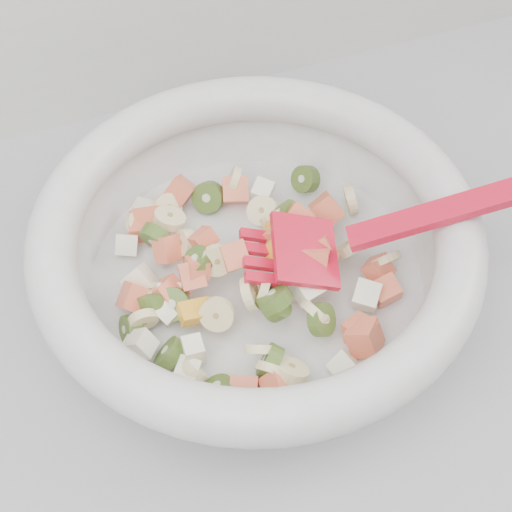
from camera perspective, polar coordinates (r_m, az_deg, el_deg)
name	(u,v)px	position (r m, az deg, el deg)	size (l,w,h in m)	color
counter	(297,495)	(1.06, 3.01, -16.97)	(2.00, 0.60, 0.90)	gray
mixing_bowl	(256,251)	(0.62, 0.01, 0.39)	(0.43, 0.35, 0.14)	beige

